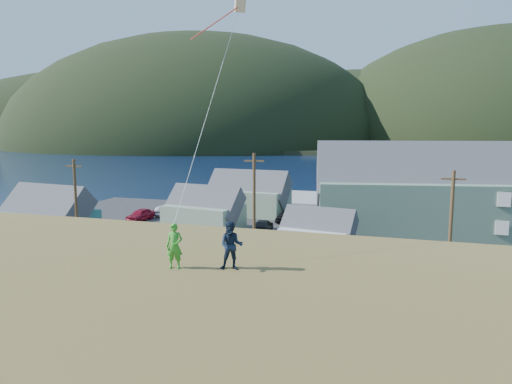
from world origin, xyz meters
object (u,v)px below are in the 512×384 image
shed_palegreen_near (204,211)px  shed_palegreen_far (248,194)px  kite_flyer_navy (231,246)px  wharf (293,199)px  shed_teal (45,218)px  kite_flyer_green (174,246)px  lodge (483,193)px  shed_white (318,233)px

shed_palegreen_near → shed_palegreen_far: 11.46m
shed_palegreen_far → kite_flyer_navy: 48.07m
wharf → kite_flyer_navy: kite_flyer_navy is taller
shed_teal → kite_flyer_green: 36.79m
lodge → shed_white: size_ratio=4.97×
lodge → kite_flyer_navy: bearing=-119.4°
shed_white → shed_palegreen_far: shed_palegreen_far is taller
lodge → shed_palegreen_near: size_ratio=3.87×
lodge → shed_teal: bearing=-169.1°
lodge → kite_flyer_navy: 43.01m
wharf → shed_palegreen_far: size_ratio=2.24×
lodge → shed_palegreen_near: (-30.08, -6.16, -2.41)m
shed_palegreen_far → lodge: bearing=-4.8°
shed_palegreen_near → shed_palegreen_far: (1.71, 11.33, 0.44)m
wharf → shed_palegreen_far: 13.53m
shed_teal → kite_flyer_navy: 37.88m
shed_palegreen_near → shed_white: (14.19, -6.30, -0.33)m
shed_white → kite_flyer_navy: kite_flyer_navy is taller
lodge → kite_flyer_green: (-15.99, -40.88, 3.12)m
shed_palegreen_far → kite_flyer_navy: size_ratio=7.42×
shed_white → shed_palegreen_far: size_ratio=0.64×
lodge → shed_teal: 46.18m
shed_teal → lodge: bearing=29.1°
wharf → shed_white: (8.99, -30.47, 1.63)m
shed_teal → kite_flyer_green: bearing=-33.8°
wharf → lodge: size_ratio=0.71×
shed_teal → shed_white: 27.50m
shed_palegreen_far → kite_flyer_navy: kite_flyer_navy is taller
shed_palegreen_far → kite_flyer_green: size_ratio=7.86×
shed_palegreen_near → shed_palegreen_far: size_ratio=0.82×
kite_flyer_navy → wharf: bearing=87.4°
shed_white → shed_teal: bearing=-161.7°
kite_flyer_navy → kite_flyer_green: bearing=179.6°
wharf → kite_flyer_green: bearing=-81.4°
shed_palegreen_near → shed_white: shed_palegreen_near is taller
wharf → shed_white: shed_white is taller
shed_palegreen_far → kite_flyer_navy: bearing=-67.3°
shed_teal → kite_flyer_navy: (28.88, -23.95, 5.24)m
shed_teal → shed_palegreen_near: size_ratio=1.07×
shed_palegreen_far → wharf: bearing=80.3°
lodge → shed_palegreen_far: (-28.37, 5.16, -1.97)m
shed_white → shed_palegreen_far: (-12.48, 17.63, 0.76)m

